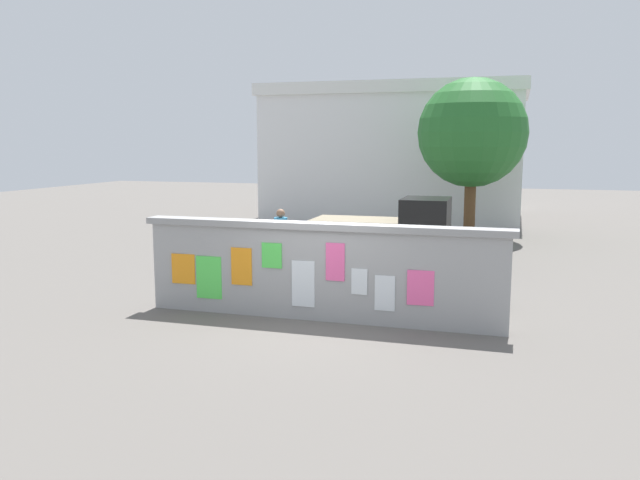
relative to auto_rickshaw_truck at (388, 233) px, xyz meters
name	(u,v)px	position (x,y,z in m)	size (l,w,h in m)	color
ground	(396,251)	(-0.20, 2.48, -0.90)	(60.00, 60.00, 0.00)	#605B56
poster_wall	(320,270)	(-0.20, -5.52, 0.03)	(6.99, 0.42, 1.82)	#9B9B9B
auto_rickshaw_truck	(388,233)	(0.00, 0.00, 0.00)	(3.62, 1.55, 1.85)	black
motorcycle	(450,285)	(2.02, -3.93, -0.44)	(1.90, 0.56, 0.87)	black
bicycle_near	(324,276)	(-0.75, -3.40, -0.54)	(1.71, 0.44, 0.95)	black
bicycle_far	(222,272)	(-3.09, -3.68, -0.54)	(1.71, 0.44, 0.95)	black
person_walking	(281,234)	(-2.45, -1.55, 0.09)	(0.42, 0.42, 1.62)	#338CBF
tree_roadside	(472,133)	(1.70, 6.08, 2.70)	(3.72, 3.72, 5.48)	brown
building_background	(398,151)	(-2.00, 12.48, 1.99)	(11.16, 7.21, 5.75)	white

